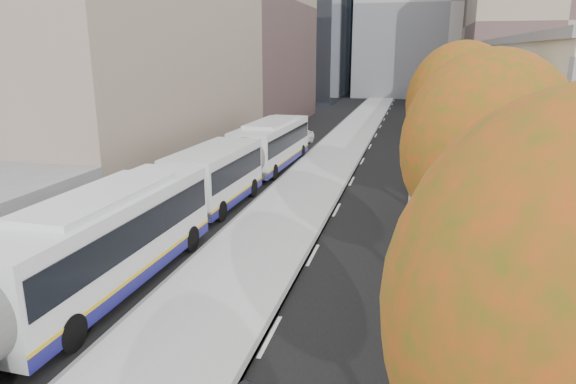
% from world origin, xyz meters
% --- Properties ---
extents(bus_platform, '(4.25, 150.00, 0.15)m').
position_xyz_m(bus_platform, '(-3.88, 35.00, 0.07)').
color(bus_platform, '#BDBDBD').
rests_on(bus_platform, ground).
extents(sidewalk, '(4.75, 150.00, 0.08)m').
position_xyz_m(sidewalk, '(4.12, 35.00, 0.04)').
color(sidewalk, gray).
rests_on(sidewalk, ground).
extents(building_tan, '(18.00, 92.00, 8.00)m').
position_xyz_m(building_tan, '(15.50, 64.00, 4.00)').
color(building_tan, gray).
rests_on(building_tan, ground).
extents(building_far_block, '(30.00, 18.00, 30.00)m').
position_xyz_m(building_far_block, '(6.00, 96.00, 15.00)').
color(building_far_block, '#A59F97').
rests_on(building_far_block, ground).
extents(tree_c, '(4.20, 4.20, 7.28)m').
position_xyz_m(tree_c, '(3.60, 13.00, 5.25)').
color(tree_c, black).
rests_on(tree_c, sidewalk).
extents(tree_d, '(4.40, 4.40, 7.60)m').
position_xyz_m(tree_d, '(3.60, 22.00, 5.47)').
color(tree_d, black).
rests_on(tree_d, sidewalk).
extents(bus_near, '(2.98, 18.44, 3.07)m').
position_xyz_m(bus_near, '(-7.70, 9.49, 1.68)').
color(bus_near, silver).
rests_on(bus_near, ground).
extents(bus_far, '(3.16, 17.80, 2.96)m').
position_xyz_m(bus_far, '(-7.49, 28.56, 1.61)').
color(bus_far, silver).
rests_on(bus_far, ground).
extents(distant_car, '(2.01, 3.81, 1.24)m').
position_xyz_m(distant_car, '(-7.47, 41.77, 0.62)').
color(distant_car, white).
rests_on(distant_car, ground).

